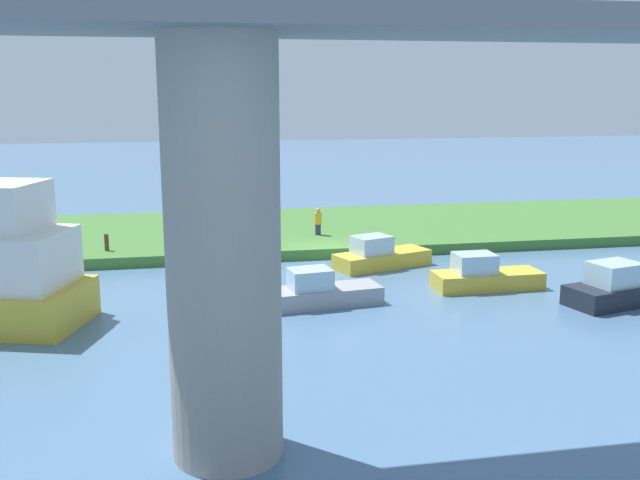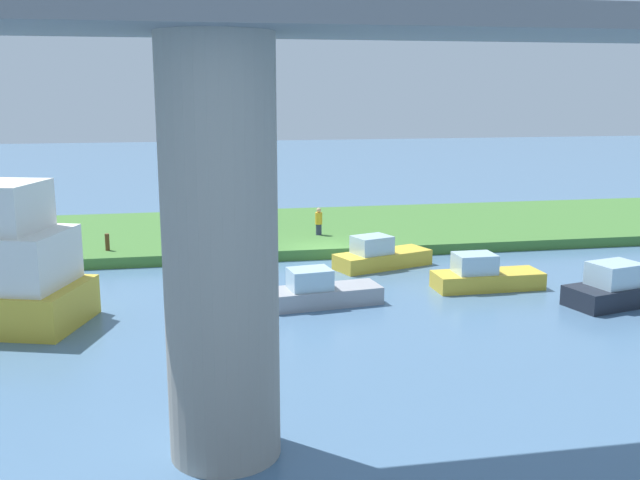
{
  "view_description": "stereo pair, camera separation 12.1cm",
  "coord_description": "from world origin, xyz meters",
  "px_view_note": "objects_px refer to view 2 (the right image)",
  "views": [
    {
      "loc": [
        6.59,
        32.31,
        7.77
      ],
      "look_at": [
        1.26,
        5.0,
        2.0
      ],
      "focal_mm": 41.02,
      "sensor_mm": 36.0,
      "label": 1
    },
    {
      "loc": [
        6.47,
        32.33,
        7.77
      ],
      "look_at": [
        1.26,
        5.0,
        2.0
      ],
      "focal_mm": 41.02,
      "sensor_mm": 36.0,
      "label": 2
    }
  ],
  "objects_px": {
    "mooring_post": "(107,242)",
    "houseboat_blue": "(380,256)",
    "bridge_pylon": "(221,254)",
    "motorboat_white": "(321,292)",
    "motorboat_red": "(484,276)",
    "riverboat_paddlewheel": "(623,288)",
    "person_on_bank": "(319,221)"
  },
  "relations": [
    {
      "from": "mooring_post",
      "to": "houseboat_blue",
      "type": "relative_size",
      "value": 0.17
    },
    {
      "from": "bridge_pylon",
      "to": "mooring_post",
      "type": "relative_size",
      "value": 11.43
    },
    {
      "from": "houseboat_blue",
      "to": "motorboat_white",
      "type": "distance_m",
      "value": 6.32
    },
    {
      "from": "bridge_pylon",
      "to": "motorboat_red",
      "type": "height_order",
      "value": "bridge_pylon"
    },
    {
      "from": "riverboat_paddlewheel",
      "to": "houseboat_blue",
      "type": "relative_size",
      "value": 1.08
    },
    {
      "from": "mooring_post",
      "to": "motorboat_white",
      "type": "relative_size",
      "value": 0.18
    },
    {
      "from": "mooring_post",
      "to": "riverboat_paddlewheel",
      "type": "xyz_separation_m",
      "value": [
        -19.29,
        10.55,
        -0.32
      ]
    },
    {
      "from": "houseboat_blue",
      "to": "mooring_post",
      "type": "bearing_deg",
      "value": -16.3
    },
    {
      "from": "riverboat_paddlewheel",
      "to": "motorboat_red",
      "type": "distance_m",
      "value": 5.1
    },
    {
      "from": "person_on_bank",
      "to": "houseboat_blue",
      "type": "relative_size",
      "value": 0.3
    },
    {
      "from": "bridge_pylon",
      "to": "houseboat_blue",
      "type": "height_order",
      "value": "bridge_pylon"
    },
    {
      "from": "mooring_post",
      "to": "motorboat_red",
      "type": "height_order",
      "value": "motorboat_red"
    },
    {
      "from": "houseboat_blue",
      "to": "bridge_pylon",
      "type": "bearing_deg",
      "value": 63.61
    },
    {
      "from": "bridge_pylon",
      "to": "motorboat_red",
      "type": "xyz_separation_m",
      "value": [
        -10.89,
        -11.49,
        -3.92
      ]
    },
    {
      "from": "mooring_post",
      "to": "riverboat_paddlewheel",
      "type": "relative_size",
      "value": 0.15
    },
    {
      "from": "mooring_post",
      "to": "motorboat_red",
      "type": "xyz_separation_m",
      "value": [
        -15.08,
        7.68,
        -0.38
      ]
    },
    {
      "from": "person_on_bank",
      "to": "motorboat_white",
      "type": "relative_size",
      "value": 0.32
    },
    {
      "from": "person_on_bank",
      "to": "mooring_post",
      "type": "relative_size",
      "value": 1.79
    },
    {
      "from": "riverboat_paddlewheel",
      "to": "houseboat_blue",
      "type": "height_order",
      "value": "riverboat_paddlewheel"
    },
    {
      "from": "bridge_pylon",
      "to": "houseboat_blue",
      "type": "bearing_deg",
      "value": -116.39
    },
    {
      "from": "motorboat_red",
      "to": "mooring_post",
      "type": "bearing_deg",
      "value": -26.98
    },
    {
      "from": "mooring_post",
      "to": "houseboat_blue",
      "type": "xyz_separation_m",
      "value": [
        -11.97,
        3.5,
        -0.37
      ]
    },
    {
      "from": "person_on_bank",
      "to": "riverboat_paddlewheel",
      "type": "xyz_separation_m",
      "value": [
        -9.09,
        12.34,
        -0.64
      ]
    },
    {
      "from": "person_on_bank",
      "to": "houseboat_blue",
      "type": "distance_m",
      "value": 5.62
    },
    {
      "from": "bridge_pylon",
      "to": "motorboat_white",
      "type": "distance_m",
      "value": 11.97
    },
    {
      "from": "riverboat_paddlewheel",
      "to": "motorboat_red",
      "type": "bearing_deg",
      "value": -34.32
    },
    {
      "from": "mooring_post",
      "to": "houseboat_blue",
      "type": "distance_m",
      "value": 12.47
    },
    {
      "from": "riverboat_paddlewheel",
      "to": "houseboat_blue",
      "type": "xyz_separation_m",
      "value": [
        7.33,
        -7.05,
        -0.05
      ]
    },
    {
      "from": "motorboat_white",
      "to": "motorboat_red",
      "type": "bearing_deg",
      "value": -171.88
    },
    {
      "from": "motorboat_white",
      "to": "riverboat_paddlewheel",
      "type": "bearing_deg",
      "value": 170.16
    },
    {
      "from": "person_on_bank",
      "to": "motorboat_red",
      "type": "bearing_deg",
      "value": 117.29
    },
    {
      "from": "motorboat_red",
      "to": "riverboat_paddlewheel",
      "type": "bearing_deg",
      "value": 145.68
    }
  ]
}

